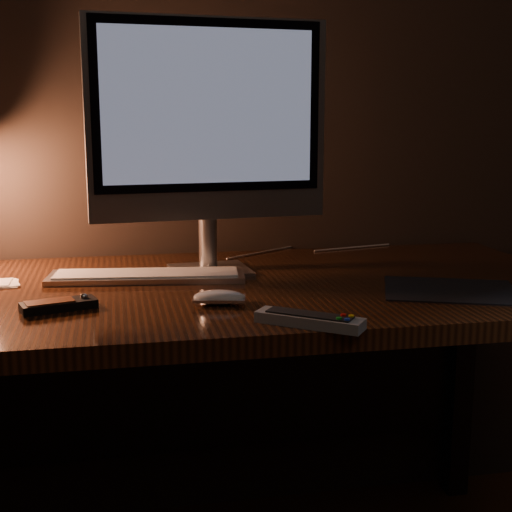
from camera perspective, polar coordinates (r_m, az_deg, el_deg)
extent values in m
cube|color=#2E221C|center=(1.92, -4.87, 18.28)|extent=(4.00, 0.02, 2.70)
cube|color=#3C1D0D|center=(1.55, -2.79, -3.02)|extent=(1.60, 0.75, 0.04)
cube|color=black|center=(2.19, 15.99, -9.44)|extent=(0.06, 0.06, 0.71)
cube|color=black|center=(1.96, -4.23, -8.39)|extent=(1.48, 0.02, 0.51)
cube|color=silver|center=(1.68, -3.70, -1.12)|extent=(0.19, 0.17, 0.01)
cylinder|color=silver|center=(1.70, -3.86, 1.19)|extent=(0.05, 0.05, 0.12)
cube|color=silver|center=(1.64, -3.83, 10.80)|extent=(0.55, 0.08, 0.45)
cube|color=black|center=(1.62, -3.76, 11.86)|extent=(0.52, 0.05, 0.38)
cube|color=#8893BA|center=(1.61, -3.74, 11.86)|extent=(0.48, 0.04, 0.34)
cube|color=silver|center=(1.62, -8.72, -1.56)|extent=(0.45, 0.17, 0.02)
cube|color=black|center=(1.55, 15.27, -2.65)|extent=(0.33, 0.30, 0.00)
ellipsoid|color=white|center=(1.39, -2.95, -3.48)|extent=(0.11, 0.07, 0.02)
cube|color=black|center=(1.40, -15.50, -3.82)|extent=(0.15, 0.09, 0.02)
cube|color=maroon|center=(1.40, -15.52, -3.47)|extent=(0.10, 0.07, 0.00)
sphere|color=silver|center=(1.40, -15.52, -3.41)|extent=(0.01, 0.01, 0.01)
cube|color=gray|center=(1.25, 4.30, -5.15)|extent=(0.18, 0.15, 0.02)
cube|color=black|center=(1.25, 4.31, -4.69)|extent=(0.15, 0.12, 0.00)
cylinder|color=red|center=(1.25, 4.31, -4.56)|extent=(0.01, 0.01, 0.00)
cylinder|color=#0C8C19|center=(1.25, 4.31, -4.56)|extent=(0.01, 0.01, 0.00)
cylinder|color=gold|center=(1.25, 4.31, -4.56)|extent=(0.01, 0.01, 0.00)
cylinder|color=#1433BF|center=(1.25, 4.31, -4.56)|extent=(0.01, 0.01, 0.00)
cylinder|color=white|center=(1.93, 4.27, 0.43)|extent=(0.47, 0.18, 0.00)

